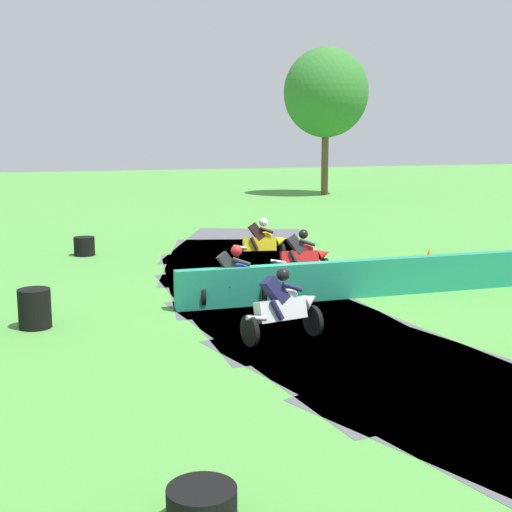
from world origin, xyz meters
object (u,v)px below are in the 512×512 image
motorcycle_lead_yellow (262,242)px  motorcycle_trailing_blue (235,277)px  tire_stack_mid_b (202,507)px  tire_stack_near (84,246)px  traffic_cone (429,255)px  tire_stack_mid_a (35,308)px  motorcycle_chase_red (302,256)px  motorcycle_fourth_white (284,306)px

motorcycle_lead_yellow → motorcycle_trailing_blue: 5.21m
motorcycle_trailing_blue → tire_stack_mid_b: 9.09m
motorcycle_lead_yellow → tire_stack_near: bearing=147.4°
tire_stack_mid_b → traffic_cone: size_ratio=1.63×
tire_stack_mid_a → traffic_cone: (11.53, 3.69, -0.18)m
motorcycle_chase_red → motorcycle_fourth_white: (-2.43, -4.96, 0.01)m
motorcycle_lead_yellow → tire_stack_mid_b: (-5.26, -13.26, -0.45)m
motorcycle_trailing_blue → tire_stack_near: size_ratio=2.56×
motorcycle_chase_red → tire_stack_near: motorcycle_chase_red is taller
tire_stack_mid_a → traffic_cone: size_ratio=1.82×
tire_stack_mid_b → motorcycle_lead_yellow: bearing=68.4°
motorcycle_lead_yellow → tire_stack_near: size_ratio=2.57×
motorcycle_chase_red → tire_stack_near: size_ratio=2.57×
motorcycle_lead_yellow → motorcycle_fourth_white: 7.84m
motorcycle_trailing_blue → motorcycle_chase_red: bearing=39.9°
motorcycle_fourth_white → tire_stack_mid_b: motorcycle_fourth_white is taller
motorcycle_lead_yellow → tire_stack_mid_b: motorcycle_lead_yellow is taller
motorcycle_lead_yellow → motorcycle_chase_red: motorcycle_lead_yellow is taller
motorcycle_lead_yellow → tire_stack_near: 5.88m
motorcycle_lead_yellow → tire_stack_mid_b: 14.27m
tire_stack_near → tire_stack_mid_b: 16.43m
tire_stack_mid_b → motorcycle_chase_red: bearing=62.8°
tire_stack_near → tire_stack_mid_a: tire_stack_mid_a is taller
motorcycle_trailing_blue → traffic_cone: 7.85m
motorcycle_trailing_blue → tire_stack_mid_a: (-4.38, -0.50, -0.26)m
motorcycle_fourth_white → motorcycle_chase_red: bearing=63.9°
tire_stack_mid_a → traffic_cone: bearing=17.8°
motorcycle_trailing_blue → traffic_cone: size_ratio=3.87×
tire_stack_near → traffic_cone: (9.81, -4.66, -0.08)m
motorcycle_lead_yellow → motorcycle_chase_red: (0.24, -2.57, -0.01)m
tire_stack_near → tire_stack_mid_b: size_ratio=0.93×
tire_stack_mid_a → tire_stack_mid_b: (1.40, -8.08, -0.20)m
motorcycle_chase_red → motorcycle_fourth_white: motorcycle_fourth_white is taller
tire_stack_mid_a → motorcycle_chase_red: bearing=20.7°
motorcycle_fourth_white → traffic_cone: (7.06, 6.04, -0.43)m
motorcycle_lead_yellow → motorcycle_fourth_white: motorcycle_lead_yellow is taller
motorcycle_chase_red → tire_stack_mid_b: size_ratio=2.40×
motorcycle_lead_yellow → motorcycle_trailing_blue: size_ratio=1.01×
motorcycle_chase_red → tire_stack_near: bearing=132.1°
motorcycle_chase_red → motorcycle_fourth_white: 5.52m
motorcycle_trailing_blue → motorcycle_fourth_white: motorcycle_trailing_blue is taller
motorcycle_fourth_white → tire_stack_near: 11.05m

